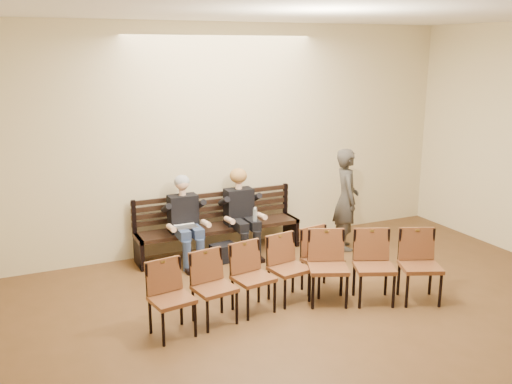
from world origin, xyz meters
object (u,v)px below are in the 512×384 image
laptop (186,229)px  chair_row_front (253,279)px  water_bottle (255,223)px  seated_woman (241,215)px  bench (219,240)px  chair_row_back (374,268)px  seated_man (185,221)px  passerby (347,192)px  bag (223,253)px

laptop → chair_row_front: size_ratio=0.12×
water_bottle → seated_woman: bearing=110.1°
bench → chair_row_back: (1.13, -2.44, 0.23)m
seated_man → passerby: size_ratio=0.68×
bench → bag: size_ratio=7.10×
seated_woman → water_bottle: 0.31m
laptop → bag: 0.69m
bench → chair_row_front: (-0.35, -2.05, 0.20)m
bag → chair_row_front: bearing=-99.4°
bench → seated_woman: 0.52m
bench → laptop: laptop is taller
seated_woman → laptop: seated_woman is taller
water_bottle → chair_row_front: chair_row_front is taller
bench → chair_row_front: size_ratio=1.00×
seated_man → passerby: 2.56m
chair_row_back → chair_row_front: bearing=-171.9°
seated_man → bag: bearing=-24.1°
seated_woman → passerby: (1.59, -0.48, 0.31)m
seated_man → chair_row_front: seated_man is taller
seated_woman → chair_row_front: bearing=-109.3°
seated_man → chair_row_back: (1.71, -2.32, -0.18)m
bench → seated_man: bearing=-168.2°
chair_row_back → passerby: bearing=89.5°
passerby → chair_row_back: bearing=177.1°
seated_man → laptop: bearing=-102.9°
chair_row_front → chair_row_back: (1.48, -0.39, 0.03)m
seated_man → laptop: (-0.03, -0.13, -0.07)m
bench → passerby: passerby is taller
laptop → water_bottle: (1.03, -0.15, -0.00)m
laptop → passerby: passerby is taller
bag → chair_row_front: 1.75m
laptop → chair_row_front: 1.83m
seated_man → seated_woman: 0.90m
bench → laptop: 0.74m
seated_woman → passerby: bearing=-16.8°
passerby → chair_row_front: passerby is taller
chair_row_front → bench: bearing=71.4°
water_bottle → passerby: 1.55m
chair_row_front → chair_row_back: chair_row_back is taller
seated_woman → bench: bearing=159.8°
water_bottle → bench: bearing=136.9°
water_bottle → seated_man: bearing=164.4°
water_bottle → passerby: (1.49, -0.20, 0.37)m
bench → passerby: (1.92, -0.60, 0.70)m
laptop → chair_row_back: bearing=-65.3°
water_bottle → chair_row_back: 2.16m
bag → passerby: 2.15m
bag → bench: bearing=78.9°
laptop → passerby: bearing=-21.7°
seated_man → passerby: passerby is taller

